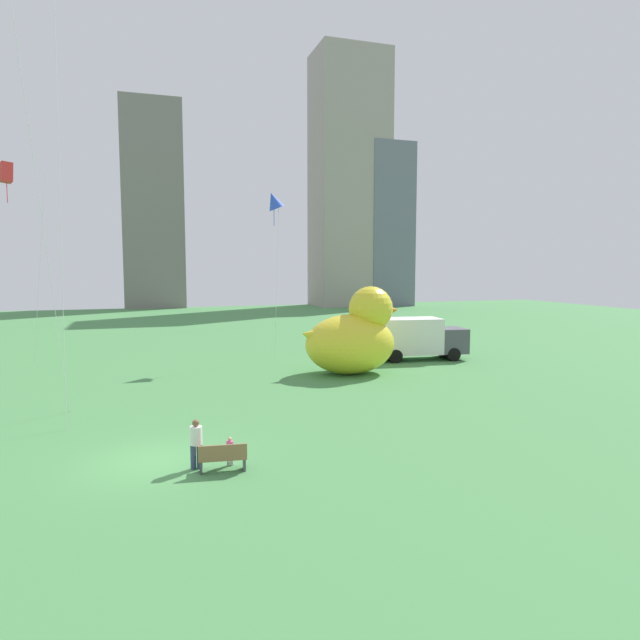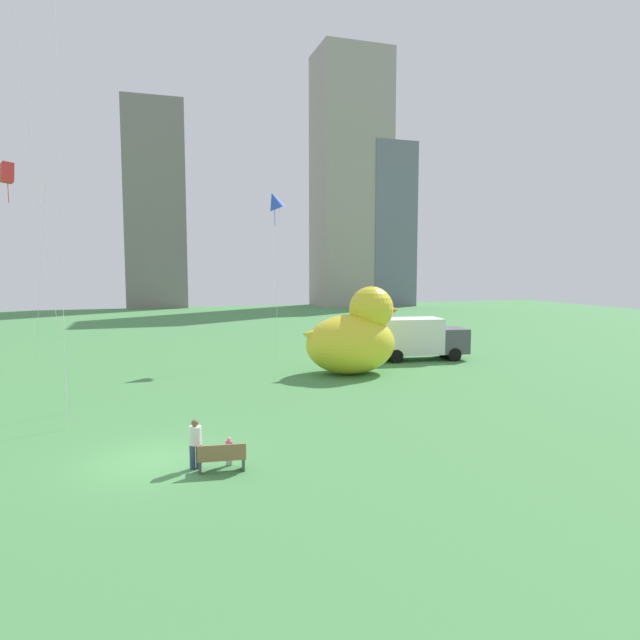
% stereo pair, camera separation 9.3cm
% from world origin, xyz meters
% --- Properties ---
extents(ground_plane, '(140.00, 140.00, 0.00)m').
position_xyz_m(ground_plane, '(0.00, 0.00, 0.00)').
color(ground_plane, '#48884B').
extents(park_bench, '(1.53, 0.63, 0.90)m').
position_xyz_m(park_bench, '(1.99, -1.73, 0.47)').
color(park_bench, olive).
rests_on(park_bench, ground).
extents(person_adult, '(0.39, 0.39, 1.58)m').
position_xyz_m(person_adult, '(1.25, -1.17, 0.87)').
color(person_adult, '#38476B').
rests_on(person_adult, ground).
extents(person_child, '(0.23, 0.23, 0.93)m').
position_xyz_m(person_child, '(2.30, -1.22, 0.51)').
color(person_child, silver).
rests_on(person_child, ground).
extents(giant_inflatable_duck, '(6.25, 4.01, 5.18)m').
position_xyz_m(giant_inflatable_duck, '(11.69, 11.85, 2.20)').
color(giant_inflatable_duck, yellow).
rests_on(giant_inflatable_duck, ground).
extents(box_truck, '(6.74, 3.15, 2.85)m').
position_xyz_m(box_truck, '(17.51, 15.11, 1.45)').
color(box_truck, white).
rests_on(box_truck, ground).
extents(city_skyline, '(84.92, 17.86, 39.70)m').
position_xyz_m(city_skyline, '(7.43, 68.97, 16.67)').
color(city_skyline, '#9E938C').
rests_on(city_skyline, ground).
extents(kite_blue, '(1.49, 1.16, 11.50)m').
position_xyz_m(kite_blue, '(8.51, 18.61, 10.76)').
color(kite_blue, silver).
rests_on(kite_blue, ground).
extents(kite_red, '(2.52, 2.69, 12.28)m').
position_xyz_m(kite_red, '(-7.31, 17.59, 11.60)').
color(kite_red, silver).
rests_on(kite_red, ground).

